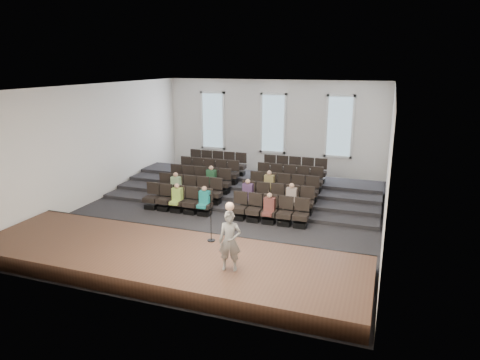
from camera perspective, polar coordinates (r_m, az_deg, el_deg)
name	(u,v)px	position (r m, az deg, el deg)	size (l,w,h in m)	color
ground	(227,212)	(17.35, -1.75, -4.33)	(14.00, 14.00, 0.00)	black
ceiling	(226,86)	(16.36, -1.90, 12.43)	(12.00, 14.00, 0.02)	white
wall_back	(273,127)	(23.26, 4.46, 7.06)	(12.00, 0.04, 5.00)	silver
wall_front	(121,207)	(10.66, -15.56, -3.55)	(12.00, 0.04, 5.00)	silver
wall_left	(97,143)	(19.63, -18.50, 4.76)	(0.04, 14.00, 5.00)	silver
wall_right	(389,163)	(15.60, 19.30, 2.09)	(0.04, 14.00, 5.00)	silver
stage	(165,260)	(13.00, -9.99, -10.41)	(11.80, 3.60, 0.50)	#462B1E
stage_lip	(191,237)	(14.42, -6.55, -7.59)	(11.80, 0.06, 0.52)	black
risers	(251,187)	(20.14, 1.49, -0.93)	(11.80, 4.80, 0.60)	black
seating_rows	(240,186)	(18.52, -0.06, -0.83)	(6.80, 4.70, 1.67)	black
windows	(273,123)	(23.17, 4.43, 7.53)	(8.44, 0.10, 3.24)	white
audience	(230,191)	(17.38, -1.39, -1.48)	(5.45, 2.64, 1.10)	#9BC04C
speaker	(230,241)	(11.36, -1.36, -8.14)	(0.60, 0.39, 1.64)	slate
mic_stand	(211,227)	(13.30, -3.89, -6.28)	(0.25, 0.25, 1.51)	black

